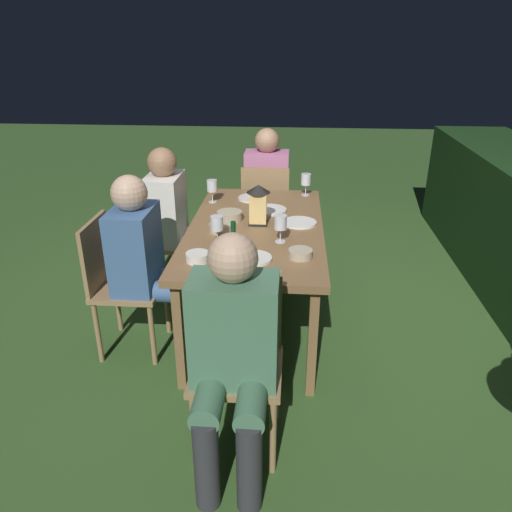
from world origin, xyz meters
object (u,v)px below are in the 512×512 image
person_in_green (233,351)px  plate_c (300,223)px  lantern_centerpiece (258,202)px  bowl_bread (300,253)px  person_in_cream (175,217)px  wine_glass_d (306,180)px  bowl_olives (230,215)px  dining_table (256,234)px  chair_side_left_b (118,280)px  bowl_salad (221,227)px  chair_side_left_a (151,235)px  plate_a (270,210)px  plate_b (252,198)px  wine_glass_c (281,224)px  bowl_dip (198,257)px  person_in_pink (267,185)px  chair_head_near (266,208)px  person_in_blue (147,258)px  plate_d (253,258)px  green_bottle_on_table (234,255)px  wine_glass_a (217,224)px  chair_head_far (238,353)px  wine_glass_b (212,187)px

person_in_green → plate_c: person_in_green is taller
lantern_centerpiece → bowl_bread: (0.52, 0.28, -0.12)m
person_in_green → person_in_cream: 1.75m
wine_glass_d → bowl_bread: wine_glass_d is taller
person_in_cream → bowl_olives: (0.27, 0.45, 0.12)m
dining_table → chair_side_left_b: chair_side_left_b is taller
chair_side_left_b → bowl_salad: bearing=112.5°
person_in_green → chair_side_left_a: person_in_green is taller
plate_a → bowl_olives: 0.33m
chair_side_left_b → plate_b: size_ratio=4.09×
chair_side_left_a → wine_glass_c: 1.23m
wine_glass_c → bowl_salad: 0.42m
lantern_centerpiece → bowl_dip: (0.61, -0.29, -0.12)m
person_in_pink → bowl_olives: bearing=-9.1°
plate_b → lantern_centerpiece: bearing=9.3°
bowl_salad → chair_head_near: bearing=169.8°
chair_side_left_a → plate_b: 0.82m
person_in_blue → plate_b: (-0.94, 0.56, 0.10)m
dining_table → person_in_pink: size_ratio=1.43×
plate_a → bowl_salad: (0.42, -0.29, 0.02)m
plate_d → bowl_olives: bowl_olives is taller
plate_d → bowl_salad: 0.47m
dining_table → person_in_green: bearing=0.0°
plate_b → bowl_salad: 0.70m
green_bottle_on_table → plate_b: (-1.27, -0.02, -0.10)m
person_in_pink → wine_glass_a: person_in_pink is taller
person_in_green → wine_glass_d: person_in_green is taller
wine_glass_a → chair_side_left_b: bearing=-83.8°
chair_head_near → chair_head_far: bearing=0.0°
person_in_green → bowl_olives: (-1.36, -0.19, 0.12)m
wine_glass_b → person_in_pink: bearing=155.4°
dining_table → plate_b: (-0.57, -0.07, 0.06)m
person_in_blue → lantern_centerpiece: person_in_blue is taller
chair_head_near → plate_d: (1.59, 0.03, 0.25)m
chair_head_near → chair_head_far: (2.14, 0.00, 0.00)m
plate_b → bowl_salad: (0.68, -0.14, 0.02)m
person_in_blue → plate_d: size_ratio=5.47×
person_in_cream → person_in_blue: (0.74, 0.00, 0.00)m
plate_d → chair_side_left_a: bearing=-136.3°
chair_head_far → bowl_bread: size_ratio=6.38×
chair_side_left_b → plate_d: 0.90m
bowl_dip → chair_side_left_b: bearing=-110.0°
chair_side_left_b → bowl_olives: size_ratio=5.13×
person_in_blue → bowl_bread: size_ratio=8.43×
person_in_cream → plate_a: person_in_cream is taller
plate_b → bowl_dip: 1.16m
dining_table → wine_glass_a: (0.30, -0.21, 0.17)m
person_in_pink → plate_d: person_in_pink is taller
green_bottle_on_table → lantern_centerpiece: bearing=174.5°
person_in_green → plate_c: size_ratio=5.10×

